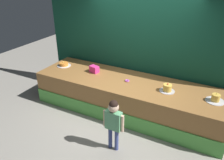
% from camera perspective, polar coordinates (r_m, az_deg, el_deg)
% --- Properties ---
extents(ground_plane, '(12.00, 12.00, 0.00)m').
position_cam_1_polar(ground_plane, '(4.84, 0.67, -11.30)').
color(ground_plane, gray).
extents(stage_platform, '(4.22, 1.23, 0.76)m').
position_cam_1_polar(stage_platform, '(5.08, 3.78, -4.19)').
color(stage_platform, '#9E6B38').
rests_on(stage_platform, ground_plane).
extents(curtain_backdrop, '(5.01, 0.08, 2.74)m').
position_cam_1_polar(curtain_backdrop, '(5.28, 7.29, 8.71)').
color(curtain_backdrop, '#144C38').
rests_on(curtain_backdrop, ground_plane).
extents(child_figure, '(0.40, 0.18, 1.03)m').
position_cam_1_polar(child_figure, '(3.87, 0.39, -9.94)').
color(child_figure, '#3F4C8C').
rests_on(child_figure, ground_plane).
extents(pink_box, '(0.24, 0.19, 0.16)m').
position_cam_1_polar(pink_box, '(5.31, -4.60, 2.80)').
color(pink_box, '#F5338F').
rests_on(pink_box, stage_platform).
extents(donut, '(0.10, 0.10, 0.03)m').
position_cam_1_polar(donut, '(4.89, 3.94, -0.16)').
color(donut, '#CC66D8').
rests_on(donut, stage_platform).
extents(cake_left, '(0.35, 0.35, 0.14)m').
position_cam_1_polar(cake_left, '(5.80, -12.28, 3.94)').
color(cake_left, silver).
rests_on(cake_left, stage_platform).
extents(cake_center, '(0.31, 0.31, 0.18)m').
position_cam_1_polar(cake_center, '(4.60, 14.06, -2.08)').
color(cake_center, silver).
rests_on(cake_center, stage_platform).
extents(cake_right, '(0.34, 0.34, 0.20)m').
position_cam_1_polar(cake_right, '(4.56, 25.09, -4.34)').
color(cake_right, silver).
rests_on(cake_right, stage_platform).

